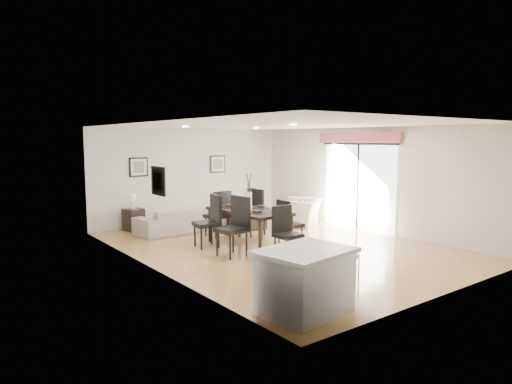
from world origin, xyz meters
TOP-DOWN VIEW (x-y plane):
  - ground at (0.00, 0.00)m, footprint 8.00×8.00m
  - wall_back at (0.00, 4.00)m, footprint 6.00×0.04m
  - wall_front at (0.00, -4.00)m, footprint 6.00×0.04m
  - wall_left at (-3.00, 0.00)m, footprint 0.04×8.00m
  - wall_right at (3.00, 0.00)m, footprint 0.04×8.00m
  - ceiling at (0.00, 0.00)m, footprint 6.00×8.00m
  - sofa at (-1.01, 2.75)m, footprint 2.36×1.06m
  - armchair at (2.07, 1.56)m, footprint 1.50×1.46m
  - courtyard_plant_a at (5.88, -0.73)m, footprint 0.62×0.54m
  - courtyard_plant_b at (5.83, 1.60)m, footprint 0.39×0.39m
  - dining_table at (-0.53, 0.42)m, footprint 1.05×2.02m
  - dining_chair_wnear at (-1.22, -0.07)m, footprint 0.60×0.60m
  - dining_chair_wfar at (-1.23, 0.90)m, footprint 0.60×0.60m
  - dining_chair_enear at (0.18, -0.07)m, footprint 0.51×0.51m
  - dining_chair_efar at (0.17, 0.91)m, footprint 0.57×0.57m
  - dining_chair_head at (-0.52, -0.82)m, footprint 0.50×0.50m
  - dining_chair_foot at (-0.52, 1.65)m, footprint 0.56×0.56m
  - vase at (-0.53, 0.42)m, footprint 0.89×1.45m
  - coffee_table at (0.56, 2.00)m, footprint 0.99×0.66m
  - side_table at (-1.90, 3.68)m, footprint 0.53×0.53m
  - table_lamp at (-1.90, 3.68)m, footprint 0.20×0.20m
  - cushion at (1.96, 1.45)m, footprint 0.30×0.28m
  - kitchen_island at (-2.23, -3.23)m, footprint 1.40×1.16m
  - bar_stool at (-1.35, -3.23)m, footprint 0.32×0.32m
  - framed_print_back_left at (-1.60, 3.97)m, footprint 0.52×0.04m
  - framed_print_back_right at (0.90, 3.97)m, footprint 0.52×0.04m
  - framed_print_left_wall at (-2.97, -0.20)m, footprint 0.04×0.52m
  - sliding_door at (2.96, 0.30)m, footprint 0.12×2.70m
  - courtyard at (6.16, 0.87)m, footprint 6.00×6.00m

SIDE VIEW (x-z plane):
  - ground at x=0.00m, z-range 0.00..0.00m
  - coffee_table at x=0.56m, z-range 0.00..0.37m
  - side_table at x=-1.90m, z-range 0.00..0.58m
  - courtyard_plant_b at x=5.83m, z-range 0.00..0.66m
  - sofa at x=-1.01m, z-range 0.00..0.67m
  - courtyard_plant_a at x=5.88m, z-range 0.00..0.68m
  - armchair at x=2.07m, z-range 0.00..0.74m
  - kitchen_island at x=-2.23m, z-range 0.01..0.90m
  - cushion at x=1.96m, z-range 0.43..0.74m
  - dining_chair_enear at x=0.18m, z-range 0.06..1.10m
  - dining_chair_head at x=-0.52m, z-range 0.06..1.12m
  - bar_stool at x=-1.35m, z-range 0.25..0.95m
  - dining_chair_foot at x=-0.52m, z-range 0.07..1.21m
  - dining_chair_wfar at x=-1.23m, z-range 0.07..1.23m
  - dining_chair_efar at x=0.17m, z-range 0.07..1.29m
  - dining_chair_wnear at x=-1.22m, z-range 0.07..1.30m
  - dining_table at x=-0.53m, z-range 0.33..1.16m
  - table_lamp at x=-1.90m, z-range 0.64..1.01m
  - courtyard at x=6.16m, z-range -0.08..1.92m
  - vase at x=-0.53m, z-range 0.78..1.60m
  - wall_back at x=0.00m, z-range 0.00..2.70m
  - wall_front at x=0.00m, z-range 0.00..2.70m
  - wall_left at x=-3.00m, z-range 0.00..2.70m
  - wall_right at x=3.00m, z-range 0.00..2.70m
  - framed_print_back_left at x=-1.60m, z-range 1.39..1.91m
  - framed_print_back_right at x=0.90m, z-range 1.39..1.91m
  - framed_print_left_wall at x=-2.97m, z-range 1.39..1.91m
  - sliding_door at x=2.96m, z-range 0.38..2.95m
  - ceiling at x=0.00m, z-range 2.69..2.71m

